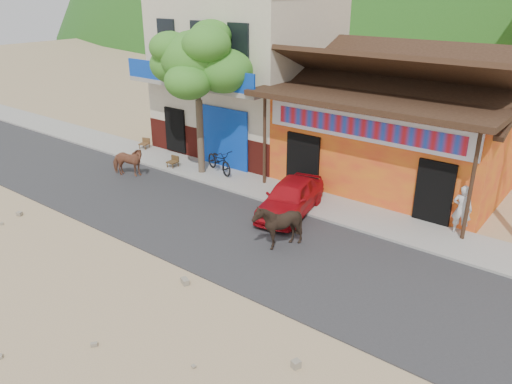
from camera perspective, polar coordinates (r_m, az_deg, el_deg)
ground at (r=14.27m, az=-8.93°, el=-8.44°), size 120.00×120.00×0.00m
road at (r=15.83m, az=-2.38°, el=-4.79°), size 60.00×5.00×0.04m
sidewalk at (r=18.36m, az=4.68°, el=-0.72°), size 60.00×2.00×0.12m
dance_club at (r=20.29m, az=15.91°, el=5.98°), size 8.00×6.00×3.60m
cafe_building at (r=23.66m, az=-0.95°, el=13.32°), size 7.00×6.00×7.00m
tree at (r=20.05m, az=-6.56°, el=10.40°), size 3.00×3.00×6.00m
cow_tan at (r=20.98m, az=-14.47°, el=3.36°), size 1.59×1.23×1.22m
cow_dark at (r=14.71m, az=2.51°, el=-3.83°), size 1.63×1.55×1.43m
red_car at (r=16.94m, az=3.97°, el=-0.58°), size 2.15×3.79×1.22m
scooter at (r=20.62m, az=-4.22°, el=3.59°), size 1.99×1.26×0.99m
pedestrian at (r=16.57m, az=22.48°, el=-1.87°), size 0.62×0.44×1.60m
cafe_chair_left at (r=24.28m, az=-12.71°, el=5.89°), size 0.50×0.50×0.88m
cafe_chair_right at (r=21.48m, az=-9.56°, el=3.95°), size 0.43×0.43×0.87m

